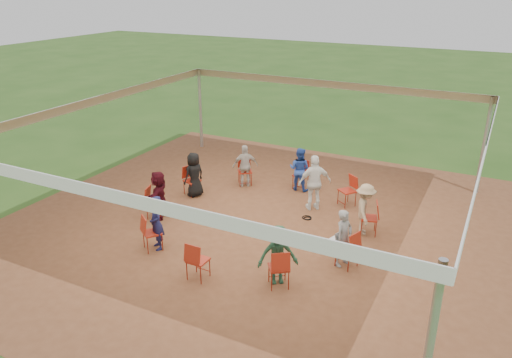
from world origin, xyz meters
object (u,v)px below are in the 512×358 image
at_px(chair_3, 301,175).
at_px(chair_8, 198,260).
at_px(person_seated_5, 159,195).
at_px(cable_coil, 307,218).
at_px(person_seated_4, 194,175).
at_px(chair_2, 347,191).
at_px(person_seated_1, 365,209).
at_px(laptop, 338,237).
at_px(chair_7, 152,233).
at_px(person_seated_7, 278,255).
at_px(chair_9, 279,268).
at_px(chair_0, 347,249).
at_px(chair_6, 155,202).
at_px(person_seated_2, 299,169).
at_px(person_seated_3, 245,166).
at_px(person_seated_6, 156,223).
at_px(person_seated_0, 344,238).
at_px(chair_1, 369,218).
at_px(chair_4, 245,172).
at_px(standing_person, 315,183).
at_px(chair_5, 192,181).

relative_size(chair_3, chair_8, 1.00).
distance_m(person_seated_5, cable_coil, 4.10).
bearing_deg(cable_coil, person_seated_4, -178.66).
distance_m(chair_2, person_seated_1, 1.75).
xyz_separation_m(person_seated_4, laptop, (5.04, -1.71, -0.05)).
bearing_deg(chair_7, person_seated_7, 37.69).
distance_m(cable_coil, laptop, 2.37).
bearing_deg(person_seated_5, laptop, 72.57).
bearing_deg(chair_9, person_seated_7, 90.00).
distance_m(chair_0, chair_6, 5.45).
bearing_deg(chair_3, person_seated_2, 90.00).
bearing_deg(chair_8, chair_0, 36.00).
distance_m(person_seated_3, cable_coil, 2.97).
relative_size(chair_0, chair_9, 1.00).
relative_size(chair_6, chair_8, 1.00).
bearing_deg(person_seated_6, chair_3, 108.40).
bearing_deg(person_seated_3, chair_3, 165.77).
bearing_deg(person_seated_0, person_seated_4, 90.00).
relative_size(chair_1, chair_8, 1.00).
height_order(person_seated_5, person_seated_7, same).
relative_size(chair_4, person_seated_1, 0.66).
height_order(chair_8, person_seated_0, person_seated_0).
bearing_deg(person_seated_3, standing_person, 131.18).
height_order(chair_3, person_seated_1, person_seated_1).
bearing_deg(person_seated_3, chair_1, 126.89).
bearing_deg(chair_3, chair_6, 54.00).
bearing_deg(chair_5, cable_coil, 109.41).
bearing_deg(chair_0, person_seated_0, 90.00).
height_order(chair_6, laptop, chair_6).
distance_m(chair_1, chair_6, 5.73).
relative_size(person_seated_3, laptop, 3.68).
bearing_deg(chair_7, chair_0, 54.00).
xyz_separation_m(chair_2, person_seated_4, (-4.31, -1.42, 0.24)).
height_order(chair_4, person_seated_7, person_seated_7).
relative_size(chair_0, chair_3, 1.00).
bearing_deg(chair_3, laptop, 123.83).
xyz_separation_m(chair_3, person_seated_6, (-1.68, -5.06, 0.24)).
xyz_separation_m(chair_7, person_seated_1, (4.33, 3.11, 0.24)).
height_order(chair_5, laptop, chair_5).
bearing_deg(person_seated_7, chair_4, 90.00).
relative_size(chair_2, chair_8, 1.00).
bearing_deg(chair_5, chair_2, 126.00).
distance_m(person_seated_0, person_seated_6, 4.44).
height_order(chair_2, chair_4, same).
xyz_separation_m(person_seated_7, laptop, (0.86, 1.41, -0.05)).
distance_m(person_seated_2, standing_person, 1.45).
xyz_separation_m(chair_5, laptop, (5.16, -1.75, 0.19)).
distance_m(chair_0, person_seated_1, 1.75).
bearing_deg(person_seated_3, cable_coil, 118.58).
relative_size(chair_0, standing_person, 0.56).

